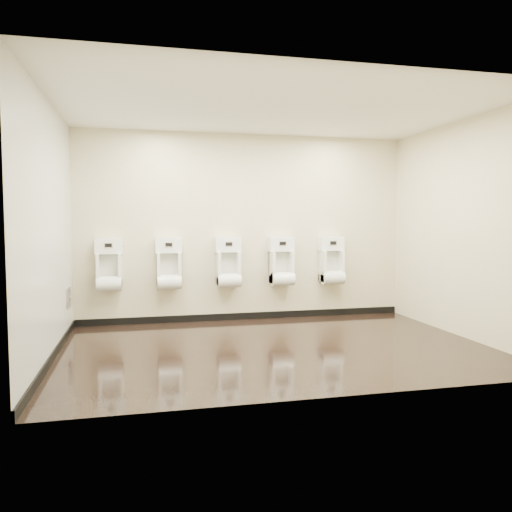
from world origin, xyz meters
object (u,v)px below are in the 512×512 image
Objects in this scene: urinal_0 at (109,269)px; urinal_2 at (228,266)px; urinal_4 at (332,264)px; access_panel at (68,298)px; urinal_1 at (169,267)px; urinal_3 at (282,265)px.

urinal_2 is (1.70, 0.00, 0.00)m from urinal_0.
urinal_0 and urinal_4 have the same top height.
urinal_0 is at bearing 40.50° from access_panel.
urinal_2 is at bearing 0.00° from urinal_1.
urinal_0 reaches higher than access_panel.
urinal_3 is at bearing 0.00° from urinal_0.
urinal_0 is 1.70m from urinal_2.
urinal_1 is 1.00× the size of urinal_2.
urinal_4 is (0.81, 0.00, 0.00)m from urinal_3.
urinal_1 reaches higher than access_panel.
urinal_0 is at bearing 180.00° from urinal_3.
urinal_0 is at bearing 180.00° from urinal_4.
urinal_4 is (3.83, 0.42, 0.33)m from access_panel.
urinal_1 is 1.69m from urinal_3.
urinal_4 is (3.33, 0.00, 0.00)m from urinal_0.
urinal_2 is (0.87, 0.00, 0.00)m from urinal_1.
access_panel is 0.35× the size of urinal_4.
urinal_1 is 1.00× the size of urinal_3.
urinal_2 is at bearing 10.87° from access_panel.
access_panel is 0.73m from urinal_0.
access_panel is 3.07m from urinal_3.
urinal_0 is 1.00× the size of urinal_2.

